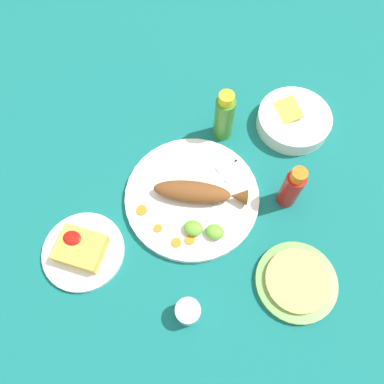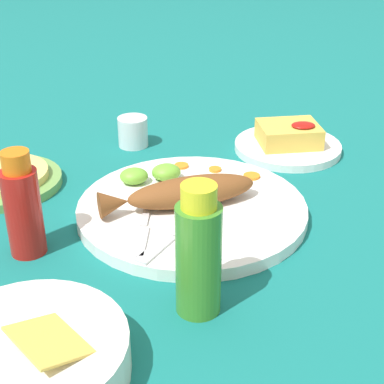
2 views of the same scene
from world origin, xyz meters
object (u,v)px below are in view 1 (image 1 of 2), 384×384
object	(u,v)px
fork_far	(225,186)
side_plate_fries	(84,251)
hot_sauce_bottle_red	(292,188)
fork_near	(214,172)
hot_sauce_bottle_green	(224,117)
tortilla_plate	(296,282)
salt_cup	(188,312)
fried_fish	(197,192)
guacamole_bowl	(294,120)
main_plate	(192,197)

from	to	relation	value
fork_far	side_plate_fries	world-z (taller)	fork_far
hot_sauce_bottle_red	fork_near	bearing A→B (deg)	-3.77
hot_sauce_bottle_green	tortilla_plate	bearing A→B (deg)	127.54
salt_cup	tortilla_plate	bearing A→B (deg)	-147.70
salt_cup	side_plate_fries	world-z (taller)	salt_cup
fork_far	tortilla_plate	bearing A→B (deg)	-119.80
fried_fish	tortilla_plate	size ratio (longest dim) A/B	1.26
salt_cup	guacamole_bowl	world-z (taller)	guacamole_bowl
main_plate	tortilla_plate	xyz separation A→B (m)	(-0.29, 0.13, -0.00)
main_plate	fork_near	bearing A→B (deg)	-113.80
guacamole_bowl	side_plate_fries	bearing A→B (deg)	51.06
hot_sauce_bottle_green	guacamole_bowl	xyz separation A→B (m)	(-0.18, -0.08, -0.05)
fork_near	fried_fish	bearing A→B (deg)	-157.47
fried_fish	salt_cup	distance (m)	0.28
side_plate_fries	guacamole_bowl	xyz separation A→B (m)	(-0.40, -0.50, 0.02)
main_plate	side_plate_fries	distance (m)	0.29
hot_sauce_bottle_green	side_plate_fries	bearing A→B (deg)	61.71
main_plate	fork_near	world-z (taller)	fork_near
main_plate	hot_sauce_bottle_red	bearing A→B (deg)	-163.79
main_plate	salt_cup	xyz separation A→B (m)	(-0.07, 0.27, 0.01)
fork_far	hot_sauce_bottle_red	bearing A→B (deg)	-73.25
salt_cup	guacamole_bowl	size ratio (longest dim) A/B	0.28
fork_near	hot_sauce_bottle_red	bearing A→B (deg)	-55.51
hot_sauce_bottle_green	side_plate_fries	size ratio (longest dim) A/B	0.83
hot_sauce_bottle_red	tortilla_plate	xyz separation A→B (m)	(-0.06, 0.20, -0.06)
fork_near	hot_sauce_bottle_red	distance (m)	0.20
side_plate_fries	salt_cup	bearing A→B (deg)	167.41
side_plate_fries	main_plate	bearing A→B (deg)	-134.47
hot_sauce_bottle_green	salt_cup	world-z (taller)	hot_sauce_bottle_green
fork_near	tortilla_plate	size ratio (longest dim) A/B	0.83
hot_sauce_bottle_green	main_plate	bearing A→B (deg)	84.05
fork_near	side_plate_fries	size ratio (longest dim) A/B	0.80
hot_sauce_bottle_green	guacamole_bowl	size ratio (longest dim) A/B	0.80
fried_fish	hot_sauce_bottle_red	size ratio (longest dim) A/B	1.62
main_plate	guacamole_bowl	xyz separation A→B (m)	(-0.20, -0.29, 0.02)
main_plate	hot_sauce_bottle_green	distance (m)	0.22
salt_cup	side_plate_fries	size ratio (longest dim) A/B	0.29
side_plate_fries	tortilla_plate	size ratio (longest dim) A/B	1.03
fried_fish	fork_near	bearing A→B (deg)	-116.02
main_plate	hot_sauce_bottle_red	distance (m)	0.24
hot_sauce_bottle_green	hot_sauce_bottle_red	bearing A→B (deg)	144.36
fried_fish	hot_sauce_bottle_red	distance (m)	0.22
fork_near	side_plate_fries	xyz separation A→B (m)	(0.24, 0.29, -0.01)
main_plate	salt_cup	world-z (taller)	salt_cup
fried_fish	hot_sauce_bottle_red	bearing A→B (deg)	-173.72
fork_near	hot_sauce_bottle_red	xyz separation A→B (m)	(-0.19, 0.01, 0.05)
hot_sauce_bottle_green	guacamole_bowl	world-z (taller)	hot_sauce_bottle_green
fork_near	salt_cup	xyz separation A→B (m)	(-0.04, 0.35, 0.00)
fork_near	guacamole_bowl	xyz separation A→B (m)	(-0.17, -0.21, 0.01)
fork_near	salt_cup	bearing A→B (deg)	-135.54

